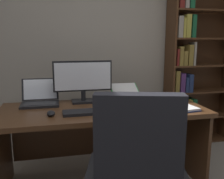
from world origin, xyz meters
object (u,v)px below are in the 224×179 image
at_px(bookshelf, 193,68).
at_px(laptop, 40,99).
at_px(desk, 101,125).
at_px(open_binder, 172,108).
at_px(keyboard, 89,112).
at_px(pen, 128,103).
at_px(computer_mouse, 51,113).
at_px(reading_stand_with_book, 125,92).
at_px(monitor, 83,81).
at_px(notepad, 126,104).

xyz_separation_m(bookshelf, laptop, (-1.85, -0.48, -0.20)).
distance_m(desk, open_binder, 0.67).
distance_m(bookshelf, open_binder, 1.20).
height_order(keyboard, open_binder, same).
bearing_deg(desk, pen, -5.53).
height_order(laptop, computer_mouse, laptop).
bearing_deg(computer_mouse, laptop, 104.65).
relative_size(computer_mouse, pen, 0.74).
height_order(bookshelf, laptop, bookshelf).
bearing_deg(desk, laptop, 162.39).
xyz_separation_m(computer_mouse, pen, (0.69, 0.20, -0.01)).
bearing_deg(desk, reading_stand_with_book, 38.20).
bearing_deg(bookshelf, laptop, -165.41).
bearing_deg(pen, keyboard, -153.03).
relative_size(desk, bookshelf, 0.89).
relative_size(laptop, reading_stand_with_book, 1.19).
relative_size(computer_mouse, reading_stand_with_book, 0.36).
bearing_deg(monitor, computer_mouse, -127.47).
bearing_deg(reading_stand_with_book, desk, -141.80).
relative_size(open_binder, notepad, 2.11).
xyz_separation_m(open_binder, notepad, (-0.35, 0.25, -0.01)).
xyz_separation_m(bookshelf, pen, (-1.05, -0.68, -0.23)).
relative_size(laptop, keyboard, 0.81).
xyz_separation_m(laptop, computer_mouse, (0.10, -0.40, -0.03)).
relative_size(desk, pen, 12.83).
xyz_separation_m(bookshelf, reading_stand_with_book, (-1.00, -0.42, -0.17)).
height_order(reading_stand_with_book, open_binder, reading_stand_with_book).
distance_m(bookshelf, pen, 1.27).
distance_m(laptop, notepad, 0.80).
bearing_deg(monitor, laptop, 179.19).
height_order(monitor, computer_mouse, monitor).
height_order(desk, bookshelf, bookshelf).
xyz_separation_m(laptop, keyboard, (0.40, -0.40, -0.04)).
bearing_deg(laptop, desk, -17.61).
xyz_separation_m(reading_stand_with_book, notepad, (-0.07, -0.25, -0.07)).
bearing_deg(laptop, bookshelf, 14.59).
relative_size(bookshelf, monitor, 3.60).
xyz_separation_m(bookshelf, notepad, (-1.07, -0.68, -0.24)).
relative_size(bookshelf, pen, 14.38).
bearing_deg(monitor, open_binder, -31.50).
relative_size(reading_stand_with_book, pen, 2.05).
relative_size(bookshelf, open_binder, 4.55).
relative_size(bookshelf, notepad, 9.59).
xyz_separation_m(monitor, keyboard, (0.00, -0.39, -0.20)).
distance_m(desk, computer_mouse, 0.54).
height_order(monitor, reading_stand_with_book, monitor).
bearing_deg(computer_mouse, reading_stand_with_book, 31.54).
bearing_deg(notepad, pen, 0.00).
distance_m(bookshelf, computer_mouse, 1.96).
bearing_deg(laptop, notepad, -14.34).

